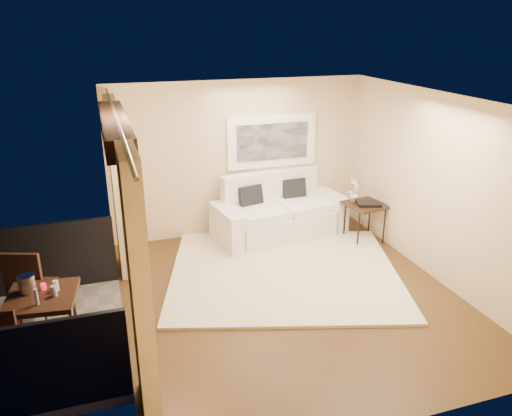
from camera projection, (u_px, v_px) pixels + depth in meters
floor at (290, 297)px, 6.95m from camera, size 5.00×5.00×0.00m
room_shell at (115, 127)px, 5.44m from camera, size 5.00×6.40×5.00m
balcony at (32, 328)px, 5.93m from camera, size 1.81×2.60×1.17m
curtains at (126, 226)px, 5.87m from camera, size 0.16×4.80×2.64m
artwork at (272, 141)px, 8.74m from camera, size 1.62×0.07×0.92m
rug at (284, 272)px, 7.59m from camera, size 4.09×3.79×0.04m
sofa at (278, 214)px, 8.85m from camera, size 2.41×1.32×1.10m
side_table at (365, 207)px, 8.54m from camera, size 0.71×0.71×0.67m
tray at (369, 204)px, 8.46m from camera, size 0.45×0.38×0.05m
orchid at (354, 190)px, 8.53m from camera, size 0.28×0.27×0.44m
bistro_table at (42, 302)px, 5.38m from camera, size 0.79×0.79×0.84m
balcony_chair_far at (28, 283)px, 6.08m from camera, size 0.58×0.58×1.05m
ice_bucket at (27, 284)px, 5.38m from camera, size 0.18×0.18×0.20m
candle at (44, 286)px, 5.46m from camera, size 0.06×0.06×0.07m
vase at (36, 297)px, 5.14m from camera, size 0.04×0.04×0.18m
glass_a at (54, 291)px, 5.31m from camera, size 0.06×0.06×0.12m
glass_b at (56, 286)px, 5.42m from camera, size 0.06×0.06×0.12m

